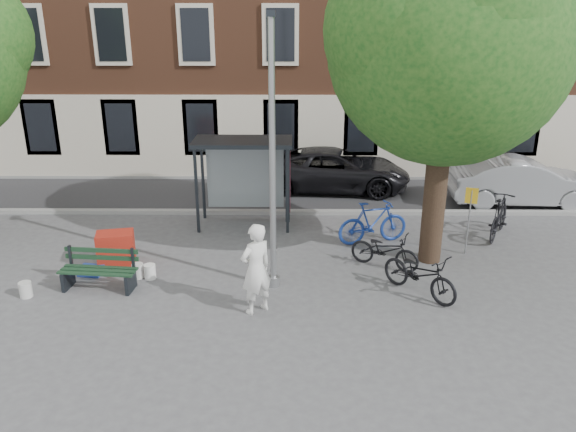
% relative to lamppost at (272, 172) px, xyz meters
% --- Properties ---
extents(ground, '(90.00, 90.00, 0.00)m').
position_rel_lamppost_xyz_m(ground, '(0.00, 0.00, -2.78)').
color(ground, '#4C4C4F').
rests_on(ground, ground).
extents(road, '(40.00, 4.00, 0.01)m').
position_rel_lamppost_xyz_m(road, '(0.00, 7.00, -2.78)').
color(road, '#28282B').
rests_on(road, ground).
extents(curb_near, '(40.00, 0.25, 0.12)m').
position_rel_lamppost_xyz_m(curb_near, '(0.00, 5.00, -2.72)').
color(curb_near, gray).
rests_on(curb_near, ground).
extents(curb_far, '(40.00, 0.25, 0.12)m').
position_rel_lamppost_xyz_m(curb_far, '(0.00, 9.00, -2.72)').
color(curb_far, gray).
rests_on(curb_far, ground).
extents(lamppost, '(0.28, 0.35, 6.11)m').
position_rel_lamppost_xyz_m(lamppost, '(0.00, 0.00, 0.00)').
color(lamppost, '#9EA0A3').
rests_on(lamppost, ground).
extents(tree_right, '(5.76, 5.60, 8.20)m').
position_rel_lamppost_xyz_m(tree_right, '(4.01, 1.38, 2.83)').
color(tree_right, black).
rests_on(tree_right, ground).
extents(bus_shelter, '(2.85, 1.45, 2.62)m').
position_rel_lamppost_xyz_m(bus_shelter, '(-0.61, 4.11, -0.87)').
color(bus_shelter, '#1E2328').
rests_on(bus_shelter, ground).
extents(painter, '(0.88, 0.83, 2.02)m').
position_rel_lamppost_xyz_m(painter, '(-0.32, -1.20, -1.78)').
color(painter, white).
rests_on(painter, ground).
extents(bench, '(1.81, 0.74, 0.91)m').
position_rel_lamppost_xyz_m(bench, '(-4.04, -0.14, -2.37)').
color(bench, '#1E2328').
rests_on(bench, ground).
extents(bike_a, '(1.86, 1.42, 0.94)m').
position_rel_lamppost_xyz_m(bike_a, '(2.75, 1.05, -2.31)').
color(bike_a, black).
rests_on(bike_a, ground).
extents(bike_b, '(2.10, 1.11, 1.21)m').
position_rel_lamppost_xyz_m(bike_b, '(2.66, 2.64, -2.18)').
color(bike_b, navy).
rests_on(bike_b, ground).
extents(bike_c, '(1.83, 1.96, 1.05)m').
position_rel_lamppost_xyz_m(bike_c, '(3.32, -0.41, -2.26)').
color(bike_c, black).
rests_on(bike_c, ground).
extents(bike_d, '(1.53, 2.06, 1.23)m').
position_rel_lamppost_xyz_m(bike_d, '(6.31, 3.13, -2.17)').
color(bike_d, black).
rests_on(bike_d, ground).
extents(car_dark, '(5.53, 2.90, 1.48)m').
position_rel_lamppost_xyz_m(car_dark, '(1.95, 7.63, -2.04)').
color(car_dark, black).
rests_on(car_dark, ground).
extents(car_silver, '(4.81, 1.82, 1.57)m').
position_rel_lamppost_xyz_m(car_silver, '(8.04, 6.00, -2.00)').
color(car_silver, '#929499').
rests_on(car_silver, ground).
extents(red_stand, '(1.01, 0.78, 0.90)m').
position_rel_lamppost_xyz_m(red_stand, '(-4.00, 1.07, -2.33)').
color(red_stand, '#A12215').
rests_on(red_stand, ground).
extents(blue_crate, '(0.61, 0.48, 0.20)m').
position_rel_lamppost_xyz_m(blue_crate, '(-4.51, 0.58, -2.68)').
color(blue_crate, navy).
rests_on(blue_crate, ground).
extents(bucket_a, '(0.35, 0.35, 0.36)m').
position_rel_lamppost_xyz_m(bucket_a, '(-3.30, 0.41, -2.60)').
color(bucket_a, silver).
rests_on(bucket_a, ground).
extents(bucket_b, '(0.29, 0.29, 0.36)m').
position_rel_lamppost_xyz_m(bucket_b, '(-3.00, 0.36, -2.60)').
color(bucket_b, white).
rests_on(bucket_b, ground).
extents(bucket_c, '(0.32, 0.32, 0.36)m').
position_rel_lamppost_xyz_m(bucket_c, '(-5.59, -0.59, -2.60)').
color(bucket_c, silver).
rests_on(bucket_c, ground).
extents(notice_sign, '(0.31, 0.13, 1.84)m').
position_rel_lamppost_xyz_m(notice_sign, '(5.05, 1.91, -1.47)').
color(notice_sign, '#9EA0A3').
rests_on(notice_sign, ground).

